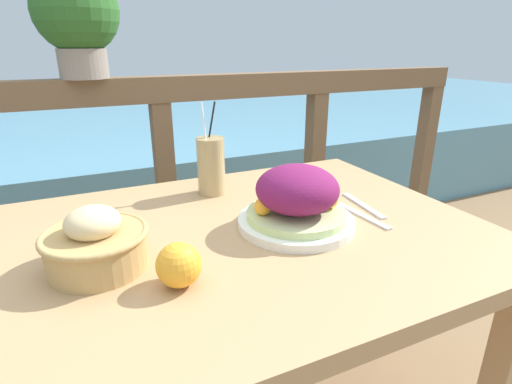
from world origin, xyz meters
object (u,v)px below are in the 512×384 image
Objects in this scene: salad_plate at (297,201)px; drink_glass at (211,166)px; bread_basket at (96,243)px; potted_plant at (77,16)px.

drink_glass is (-0.11, 0.29, 0.02)m from salad_plate.
bread_basket is (-0.43, -0.00, -0.01)m from salad_plate.
salad_plate is 0.43m from bread_basket.
drink_glass is at bearing 41.90° from bread_basket.
drink_glass is 0.67m from potted_plant.
salad_plate is at bearing 0.27° from bread_basket.
drink_glass is at bearing -59.54° from potted_plant.
potted_plant reaches higher than drink_glass.
potted_plant reaches higher than bread_basket.
bread_basket is 0.57× the size of potted_plant.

